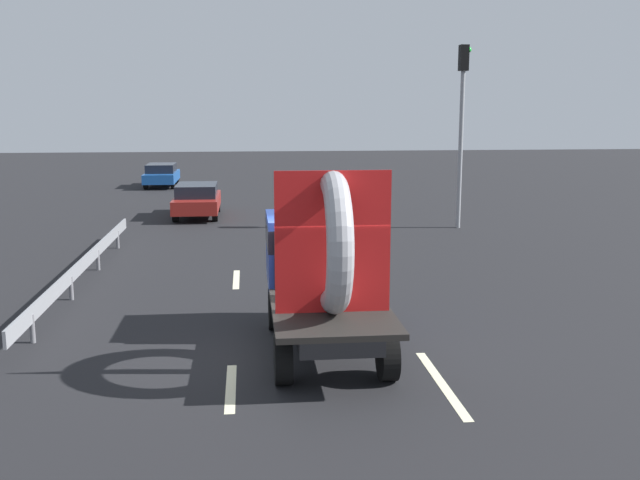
# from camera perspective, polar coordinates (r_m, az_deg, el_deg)

# --- Properties ---
(ground_plane) EXTENTS (120.00, 120.00, 0.00)m
(ground_plane) POSITION_cam_1_polar(r_m,az_deg,el_deg) (13.43, -0.95, -8.60)
(ground_plane) COLOR black
(flatbed_truck) EXTENTS (2.02, 4.76, 3.39)m
(flatbed_truck) POSITION_cam_1_polar(r_m,az_deg,el_deg) (13.40, 0.21, -1.66)
(flatbed_truck) COLOR black
(flatbed_truck) RESTS_ON ground_plane
(distant_sedan) EXTENTS (1.76, 4.10, 1.34)m
(distant_sedan) POSITION_cam_1_polar(r_m,az_deg,el_deg) (29.56, -9.70, 3.21)
(distant_sedan) COLOR black
(distant_sedan) RESTS_ON ground_plane
(traffic_light) EXTENTS (0.42, 0.36, 6.55)m
(traffic_light) POSITION_cam_1_polar(r_m,az_deg,el_deg) (26.73, 11.17, 9.92)
(traffic_light) COLOR gray
(traffic_light) RESTS_ON ground_plane
(guardrail) EXTENTS (0.10, 12.39, 0.71)m
(guardrail) POSITION_cam_1_polar(r_m,az_deg,el_deg) (19.02, -18.10, -1.76)
(guardrail) COLOR gray
(guardrail) RESTS_ON ground_plane
(lane_dash_left_near) EXTENTS (0.16, 2.02, 0.01)m
(lane_dash_left_near) POSITION_cam_1_polar(r_m,az_deg,el_deg) (11.76, -7.07, -11.52)
(lane_dash_left_near) COLOR beige
(lane_dash_left_near) RESTS_ON ground_plane
(lane_dash_left_far) EXTENTS (0.16, 2.06, 0.01)m
(lane_dash_left_far) POSITION_cam_1_polar(r_m,az_deg,el_deg) (18.76, -6.64, -3.11)
(lane_dash_left_far) COLOR beige
(lane_dash_left_far) RESTS_ON ground_plane
(lane_dash_right_near) EXTENTS (0.16, 2.92, 0.01)m
(lane_dash_right_near) POSITION_cam_1_polar(r_m,az_deg,el_deg) (12.00, 9.60, -11.12)
(lane_dash_right_near) COLOR beige
(lane_dash_right_near) RESTS_ON ground_plane
(lane_dash_right_far) EXTENTS (0.16, 2.09, 0.01)m
(lane_dash_right_far) POSITION_cam_1_polar(r_m,az_deg,el_deg) (19.18, 3.54, -2.76)
(lane_dash_right_far) COLOR beige
(lane_dash_right_far) RESTS_ON ground_plane
(oncoming_car) EXTENTS (1.68, 3.91, 1.28)m
(oncoming_car) POSITION_cam_1_polar(r_m,az_deg,el_deg) (41.20, -12.43, 5.09)
(oncoming_car) COLOR black
(oncoming_car) RESTS_ON ground_plane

